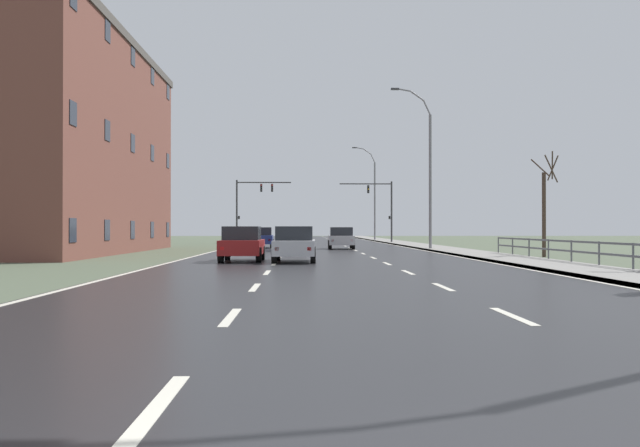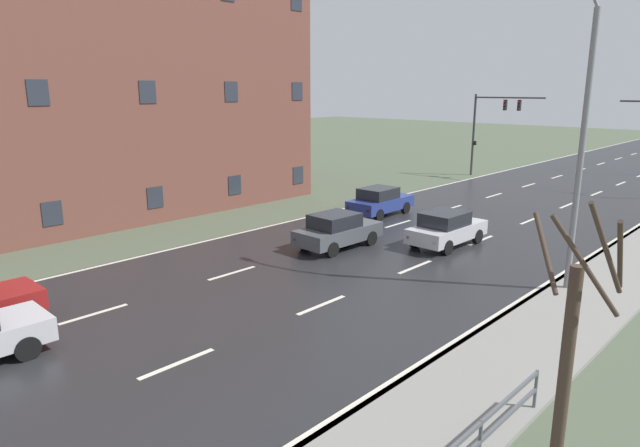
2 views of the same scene
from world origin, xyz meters
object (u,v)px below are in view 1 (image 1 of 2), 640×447
Objects in this scene: car_near_left at (294,239)px; brick_building at (47,145)px; car_far_right at (295,244)px; car_mid_centre at (261,237)px; street_lamp_midground at (428,171)px; car_distant at (242,244)px; traffic_signal_left at (250,200)px; street_lamp_distant at (373,195)px; traffic_signal_right at (382,202)px; car_far_left at (341,238)px.

car_near_left is 16.32m from brick_building.
car_mid_centre is (-2.81, 21.09, 0.00)m from car_far_right.
car_mid_centre is at bearing 157.02° from street_lamp_midground.
car_far_right is at bearing -15.90° from car_distant.
traffic_signal_left is 1.56× the size of car_far_right.
street_lamp_distant reaches higher than car_mid_centre.
street_lamp_distant reaches higher than traffic_signal_right.
brick_building reaches higher than car_distant.
traffic_signal_left is at bearing 95.95° from car_mid_centre.
traffic_signal_left is at bearing 102.81° from car_near_left.
car_distant is (-11.27, -15.45, -4.64)m from street_lamp_midground.
car_distant is 14.12m from car_near_left.
car_far_left is at bearing 81.44° from car_far_right.
traffic_signal_left is at bearing 98.61° from car_far_right.
street_lamp_midground is at bearing -24.51° from car_mid_centre.
car_far_left is 4.87m from car_near_left.
car_mid_centre is at bearing -123.65° from traffic_signal_right.
car_far_left is at bearing -27.71° from car_mid_centre.
traffic_signal_right is at bearing 54.82° from car_mid_centre.
car_far_right and car_near_left have the same top height.
traffic_signal_right is at bearing 70.85° from car_near_left.
street_lamp_midground is 2.70× the size of car_near_left.
traffic_signal_left is 1.55× the size of car_near_left.
street_lamp_distant is at bearing 77.05° from car_near_left.
street_lamp_distant is at bearing 81.12° from car_far_left.
street_lamp_distant is 2.76× the size of car_mid_centre.
car_mid_centre is at bearing 91.21° from car_distant.
car_far_left is at bearing 72.68° from car_distant.
brick_building is (-24.12, -39.41, 0.97)m from street_lamp_distant.
street_lamp_distant is at bearing 87.84° from traffic_signal_right.
car_mid_centre and car_distant have the same top height.
car_far_right is at bearing -119.00° from street_lamp_midground.
street_lamp_distant reaches higher than traffic_signal_left.
street_lamp_midground is 2.70× the size of car_mid_centre.
brick_building reaches higher than street_lamp_distant.
car_far_right is 1.00× the size of car_far_left.
car_distant is at bearing -105.98° from car_far_left.
car_mid_centre is 1.00× the size of car_far_left.
car_distant is (-2.34, 0.66, 0.00)m from car_far_right.
brick_building is (-24.12, -4.59, 1.10)m from street_lamp_midground.
traffic_signal_right is (-0.49, 21.88, -1.28)m from street_lamp_midground.
car_mid_centre is at bearing -111.47° from street_lamp_distant.
brick_building is (-12.38, -9.57, 5.74)m from car_mid_centre.
traffic_signal_left is at bearing 69.02° from brick_building.
brick_building reaches higher than car_near_left.
street_lamp_midground is 19.00m from car_far_right.
brick_building is at bearing -110.98° from traffic_signal_left.
street_lamp_midground is 7.74m from car_far_left.
car_far_left is 20.29m from brick_building.
brick_building is (-23.63, -26.47, 2.39)m from traffic_signal_right.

